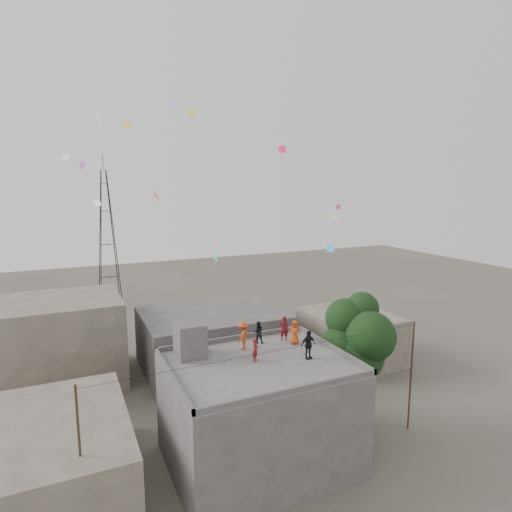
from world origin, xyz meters
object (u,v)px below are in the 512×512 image
Objects in this scene: transmission_tower at (107,237)px; tree at (358,340)px; person_red_adult at (284,328)px; stair_head_box at (190,339)px; person_dark_adult at (308,345)px.

tree is at bearing -73.91° from transmission_tower.
tree is 4.86m from person_red_adult.
stair_head_box is at bearing 15.99° from person_red_adult.
stair_head_box is 6.22m from person_red_adult.
tree is 4.74m from person_dark_adult.
tree reaches higher than stair_head_box.
person_red_adult is (-4.35, 2.02, 0.79)m from tree.
person_red_adult is 0.95× the size of person_dark_adult.
stair_head_box is 0.22× the size of tree.
tree is at bearing 170.89° from person_red_adult.
tree is 5.45× the size of person_dark_adult.
tree is 5.72× the size of person_red_adult.
person_red_adult is at bearing 155.07° from tree.
tree is at bearing -10.74° from stair_head_box.
transmission_tower is (-11.37, 39.40, 2.97)m from tree.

